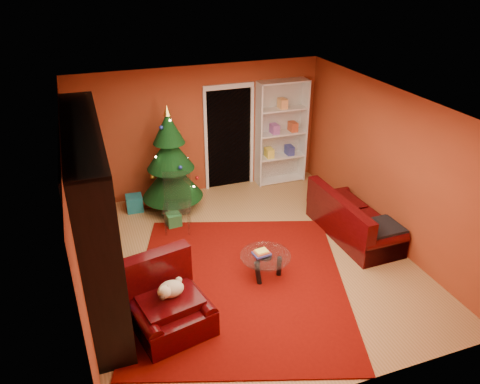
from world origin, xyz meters
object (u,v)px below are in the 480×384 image
object	(u,v)px
gift_box_red	(151,200)
sofa	(355,215)
gift_box_teal	(134,203)
gift_box_green	(173,220)
dog	(171,289)
media_unit	(93,214)
white_bookshelf	(281,133)
armchair	(170,304)
coffee_table	(265,265)
rug	(240,283)
christmas_tree	(170,160)
acrylic_chair	(177,207)

from	to	relation	value
gift_box_red	sofa	world-z (taller)	sofa
gift_box_teal	gift_box_green	world-z (taller)	gift_box_teal
gift_box_red	dog	size ratio (longest dim) A/B	0.61
media_unit	gift_box_teal	xyz separation A→B (m)	(0.78, 2.24, -1.12)
white_bookshelf	armchair	xyz separation A→B (m)	(-3.22, -3.69, -0.70)
gift_box_red	armchair	world-z (taller)	armchair
armchair	coffee_table	xyz separation A→B (m)	(1.60, 0.62, -0.20)
rug	white_bookshelf	size ratio (longest dim) A/B	1.60
gift_box_green	sofa	xyz separation A→B (m)	(2.93, -1.38, 0.28)
media_unit	gift_box_red	distance (m)	2.83
christmas_tree	armchair	xyz separation A→B (m)	(-0.76, -3.27, -0.61)
gift_box_teal	sofa	distance (m)	4.16
coffee_table	christmas_tree	bearing A→B (deg)	107.63
gift_box_teal	sofa	size ratio (longest dim) A/B	0.16
gift_box_green	coffee_table	size ratio (longest dim) A/B	0.32
media_unit	gift_box_green	xyz separation A→B (m)	(1.36, 1.40, -1.15)
sofa	coffee_table	distance (m)	2.03
dog	sofa	world-z (taller)	sofa
sofa	coffee_table	bearing A→B (deg)	105.63
sofa	media_unit	bearing A→B (deg)	89.05
coffee_table	gift_box_green	bearing A→B (deg)	116.87
gift_box_green	gift_box_teal	bearing A→B (deg)	125.08
rug	christmas_tree	bearing A→B (deg)	98.84
coffee_table	rug	bearing A→B (deg)	-173.03
gift_box_teal	white_bookshelf	distance (m)	3.35
white_bookshelf	sofa	xyz separation A→B (m)	(0.31, -2.49, -0.69)
gift_box_teal	gift_box_red	xyz separation A→B (m)	(0.34, 0.09, -0.03)
gift_box_green	sofa	size ratio (longest dim) A/B	0.13
christmas_tree	dog	distance (m)	3.32
sofa	white_bookshelf	bearing A→B (deg)	5.95
sofa	gift_box_red	bearing A→B (deg)	52.78
rug	sofa	xyz separation A→B (m)	(2.36, 0.64, 0.40)
rug	acrylic_chair	size ratio (longest dim) A/B	3.78
sofa	christmas_tree	bearing A→B (deg)	52.09
dog	gift_box_red	bearing A→B (deg)	72.39
gift_box_red	coffee_table	distance (m)	3.14
christmas_tree	white_bookshelf	bearing A→B (deg)	9.67
gift_box_red	sofa	bearing A→B (deg)	-35.95
gift_box_green	coffee_table	distance (m)	2.21
media_unit	dog	distance (m)	1.53
sofa	coffee_table	size ratio (longest dim) A/B	2.44
gift_box_teal	dog	size ratio (longest dim) A/B	0.77
media_unit	gift_box_red	bearing A→B (deg)	64.91
christmas_tree	coffee_table	size ratio (longest dim) A/B	2.68
white_bookshelf	media_unit	bearing A→B (deg)	-147.21
gift_box_red	dog	world-z (taller)	dog
dog	gift_box_teal	bearing A→B (deg)	78.07
media_unit	coffee_table	xyz separation A→B (m)	(2.36, -0.56, -1.07)
gift_box_red	coffee_table	xyz separation A→B (m)	(1.24, -2.89, 0.08)
christmas_tree	sofa	bearing A→B (deg)	-36.65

